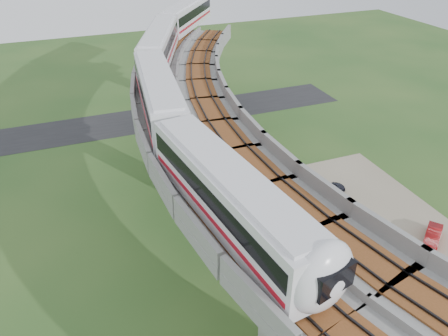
{
  "coord_description": "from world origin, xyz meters",
  "views": [
    {
      "loc": [
        -9.02,
        -25.96,
        25.79
      ],
      "look_at": [
        1.96,
        2.23,
        7.5
      ],
      "focal_mm": 35.0,
      "sensor_mm": 36.0,
      "label": 1
    }
  ],
  "objects_px": {
    "car_white": "(442,289)",
    "car_dark": "(330,189)",
    "car_red": "(433,235)",
    "metro_train": "(181,67)"
  },
  "relations": [
    {
      "from": "car_white",
      "to": "car_dark",
      "type": "distance_m",
      "value": 14.89
    },
    {
      "from": "metro_train",
      "to": "car_white",
      "type": "relative_size",
      "value": 15.56
    },
    {
      "from": "car_dark",
      "to": "car_red",
      "type": "bearing_deg",
      "value": -168.02
    },
    {
      "from": "car_red",
      "to": "car_dark",
      "type": "distance_m",
      "value": 10.62
    },
    {
      "from": "car_white",
      "to": "car_dark",
      "type": "bearing_deg",
      "value": 68.98
    },
    {
      "from": "metro_train",
      "to": "car_red",
      "type": "relative_size",
      "value": 16.89
    },
    {
      "from": "car_white",
      "to": "car_dark",
      "type": "relative_size",
      "value": 1.02
    },
    {
      "from": "car_white",
      "to": "car_red",
      "type": "height_order",
      "value": "car_white"
    },
    {
      "from": "metro_train",
      "to": "car_white",
      "type": "xyz_separation_m",
      "value": [
        13.11,
        -23.83,
        -11.62
      ]
    },
    {
      "from": "car_red",
      "to": "car_dark",
      "type": "height_order",
      "value": "car_red"
    }
  ]
}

